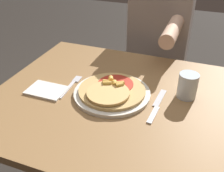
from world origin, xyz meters
name	(u,v)px	position (x,y,z in m)	size (l,w,h in m)	color
dining_table	(122,123)	(0.00, 0.00, 0.61)	(1.00, 0.81, 0.74)	olive
plate	(112,93)	(-0.04, 0.01, 0.74)	(0.30, 0.30, 0.01)	silver
pizza	(111,90)	(-0.04, 0.00, 0.76)	(0.26, 0.26, 0.04)	tan
fork	(71,85)	(-0.23, 0.01, 0.74)	(0.03, 0.18, 0.00)	silver
knife	(157,106)	(0.14, -0.01, 0.74)	(0.03, 0.22, 0.00)	silver
drinking_glass	(188,86)	(0.23, 0.10, 0.79)	(0.07, 0.07, 0.10)	silver
napkin	(47,90)	(-0.30, -0.06, 0.74)	(0.15, 0.11, 0.01)	silver
person_diner	(159,42)	(0.00, 0.68, 0.70)	(0.34, 0.52, 1.21)	#2D2D38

